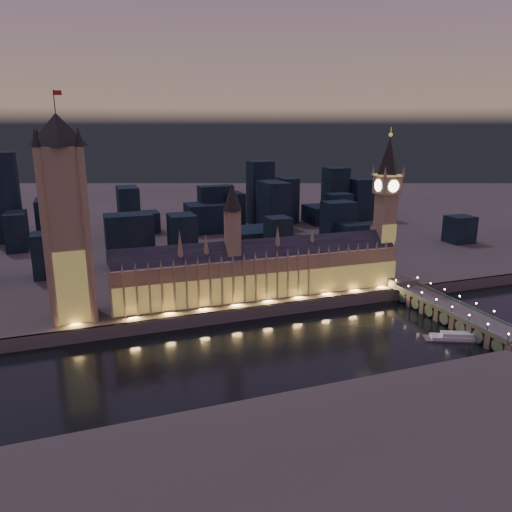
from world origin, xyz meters
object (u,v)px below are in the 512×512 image
object	(u,v)px
palace_of_westminster	(260,269)
westminster_bridge	(447,311)
river_boat	(460,337)
elizabeth_tower	(387,198)
victoria_tower	(65,210)

from	to	relation	value
palace_of_westminster	westminster_bridge	xyz separation A→B (m)	(104.37, -65.19, -20.39)
river_boat	palace_of_westminster	bearing A→B (deg)	134.28
elizabeth_tower	river_boat	bearing A→B (deg)	-94.44
victoria_tower	river_boat	xyz separation A→B (m)	(210.78, -93.04, -72.28)
westminster_bridge	river_boat	xyz separation A→B (m)	(-13.82, -27.67, -4.43)
victoria_tower	westminster_bridge	xyz separation A→B (m)	(224.60, -65.37, -67.86)
victoria_tower	palace_of_westminster	bearing A→B (deg)	-0.09
victoria_tower	elizabeth_tower	bearing A→B (deg)	-0.00
victoria_tower	westminster_bridge	world-z (taller)	victoria_tower
palace_of_westminster	victoria_tower	bearing A→B (deg)	179.91
river_boat	westminster_bridge	bearing A→B (deg)	63.46
river_boat	victoria_tower	bearing A→B (deg)	156.18
victoria_tower	elizabeth_tower	xyz separation A→B (m)	(218.00, -0.01, -3.33)
elizabeth_tower	river_boat	xyz separation A→B (m)	(-7.22, -93.04, -68.96)
westminster_bridge	river_boat	bearing A→B (deg)	-116.54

